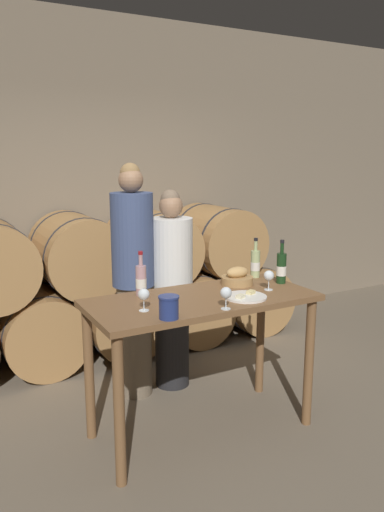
% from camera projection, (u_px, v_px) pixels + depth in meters
% --- Properties ---
extents(ground_plane, '(10.00, 10.00, 0.00)m').
position_uv_depth(ground_plane, '(201.00, 430.00, 3.45)').
color(ground_plane, '#726654').
extents(stone_wall_back, '(10.00, 0.12, 3.20)m').
position_uv_depth(stone_wall_back, '(95.00, 181.00, 5.01)').
color(stone_wall_back, '#7F705B').
rests_on(stone_wall_back, ground_plane).
extents(barrel_stack, '(3.67, 0.86, 1.35)m').
position_uv_depth(barrel_stack, '(117.00, 287.00, 4.73)').
color(barrel_stack, '#A87A47').
rests_on(barrel_stack, ground_plane).
extents(tasting_table, '(1.51, 0.68, 0.96)m').
position_uv_depth(tasting_table, '(202.00, 319.00, 3.29)').
color(tasting_table, brown).
rests_on(tasting_table, ground_plane).
extents(person_left, '(0.32, 0.32, 1.81)m').
position_uv_depth(person_left, '(133.00, 280.00, 3.80)').
color(person_left, '#756651').
rests_on(person_left, ground_plane).
extents(person_right, '(0.34, 0.34, 1.60)m').
position_uv_depth(person_right, '(172.00, 289.00, 3.98)').
color(person_right, '#232326').
rests_on(person_right, ground_plane).
extents(wine_bottle_red, '(0.07, 0.07, 0.32)m').
position_uv_depth(wine_bottle_red, '(281.00, 268.00, 3.59)').
color(wine_bottle_red, '#193819').
rests_on(wine_bottle_red, tasting_table).
extents(wine_bottle_white, '(0.07, 0.07, 0.30)m').
position_uv_depth(wine_bottle_white, '(255.00, 263.00, 3.77)').
color(wine_bottle_white, '#ADBC7F').
rests_on(wine_bottle_white, tasting_table).
extents(wine_bottle_rose, '(0.07, 0.07, 0.30)m').
position_uv_depth(wine_bottle_rose, '(141.00, 280.00, 3.28)').
color(wine_bottle_rose, '#BC8E93').
rests_on(wine_bottle_rose, tasting_table).
extents(blue_crock, '(0.12, 0.12, 0.13)m').
position_uv_depth(blue_crock, '(169.00, 306.00, 2.82)').
color(blue_crock, navy).
rests_on(blue_crock, tasting_table).
extents(bread_basket, '(0.23, 0.23, 0.13)m').
position_uv_depth(bread_basket, '(237.00, 278.00, 3.57)').
color(bread_basket, '#A87F4C').
rests_on(bread_basket, tasting_table).
extents(cheese_plate, '(0.28, 0.28, 0.04)m').
position_uv_depth(cheese_plate, '(246.00, 297.00, 3.24)').
color(cheese_plate, white).
rests_on(cheese_plate, tasting_table).
extents(wine_glass_far_left, '(0.07, 0.07, 0.14)m').
position_uv_depth(wine_glass_far_left, '(144.00, 295.00, 2.96)').
color(wine_glass_far_left, white).
rests_on(wine_glass_far_left, tasting_table).
extents(wine_glass_left, '(0.07, 0.07, 0.14)m').
position_uv_depth(wine_glass_left, '(226.00, 293.00, 2.99)').
color(wine_glass_left, white).
rests_on(wine_glass_left, tasting_table).
extents(wine_glass_center, '(0.07, 0.07, 0.14)m').
position_uv_depth(wine_glass_center, '(269.00, 276.00, 3.41)').
color(wine_glass_center, white).
rests_on(wine_glass_center, tasting_table).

